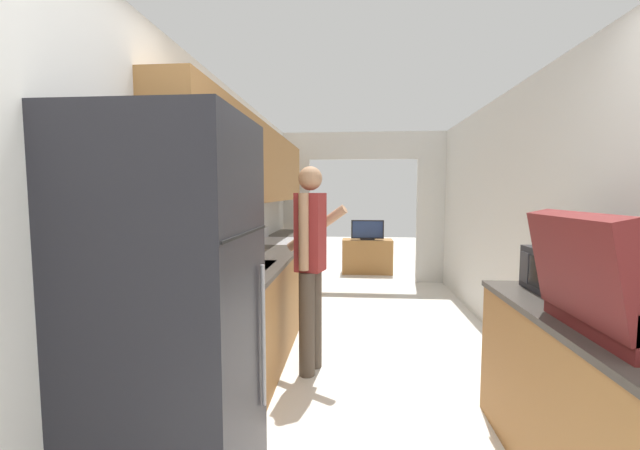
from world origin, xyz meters
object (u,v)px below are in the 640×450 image
Objects in this scene: refrigerator at (172,320)px; microwave at (573,273)px; television at (367,230)px; tv_cabinet at (367,256)px; range_oven at (283,276)px; person at (310,262)px; suitcase at (617,297)px.

microwave is (2.11, 0.68, 0.11)m from refrigerator.
refrigerator reaches higher than microwave.
tv_cabinet is at bearing 90.00° from television.
tv_cabinet is at bearing 65.15° from range_oven.
person is 2.08m from suitcase.
tv_cabinet is (1.09, 5.59, -0.61)m from refrigerator.
television is (0.62, 4.05, -0.12)m from person.
tv_cabinet is at bearing 78.93° from refrigerator.
person is 4.18m from tv_cabinet.
suitcase is 0.67m from microwave.
microwave is (1.63, -0.81, 0.11)m from person.
range_oven is 2.01× the size of microwave.
microwave is at bearing 17.93° from refrigerator.
range_oven is 0.61× the size of person.
suitcase is at bearing 1.06° from refrigerator.
television is (1.09, 5.55, -0.11)m from refrigerator.
refrigerator is 1.57m from person.
person is 1.83m from microwave.
suitcase reaches higher than television.
range_oven is 3.31m from microwave.
person is 2.53× the size of suitcase.
refrigerator is 1.07× the size of person.
microwave is at bearing -101.21° from person.
refrigerator is at bearing -162.07° from microwave.
suitcase is at bearing -119.57° from person.
refrigerator is 3.55× the size of microwave.
microwave is at bearing -78.17° from television.
tv_cabinet is at bearing 101.73° from microwave.
television is at bearing 98.81° from suitcase.
person is 2.88× the size of television.
person reaches higher than range_oven.
range_oven is 1.77m from person.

